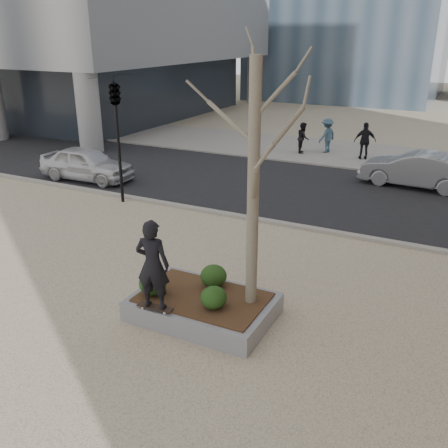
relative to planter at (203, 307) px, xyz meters
The scene contains 17 objects.
ground 1.02m from the planter, behind, with size 120.00×120.00×0.00m, color tan.
street 10.05m from the planter, 95.71° to the left, with size 60.00×8.00×0.02m, color black.
far_sidewalk 17.03m from the planter, 93.37° to the left, with size 60.00×6.00×0.02m, color gray.
planter is the anchor object (origin of this frame).
planter_mulch 0.25m from the planter, ahead, with size 2.70×1.70×0.04m, color #382314.
sycamore_tree 3.71m from the planter, 16.70° to the left, with size 2.80×2.80×6.60m, color gray, non-canonical shape.
shrub_left 1.22m from the planter, 159.30° to the right, with size 0.60×0.60×0.51m, color #1C3D13.
shrub_middle 0.73m from the planter, 91.83° to the left, with size 0.60×0.60×0.51m, color #1C3B12.
shrub_right 0.72m from the planter, 35.95° to the right, with size 0.55×0.55×0.47m, color #153811.
skateboard 1.13m from the planter, 126.68° to the right, with size 0.78×0.20×0.07m, color black, non-canonical shape.
skateboarder 1.67m from the planter, 126.68° to the right, with size 0.70×0.46×1.93m, color black.
police_car 12.03m from the planter, 142.87° to the left, with size 1.63×4.06×1.38m, color silver.
car_silver 12.72m from the planter, 77.10° to the left, with size 1.49×4.28×1.41m, color gray.
pedestrian_a 16.46m from the planter, 100.88° to the left, with size 0.75×0.58×1.54m, color black.
pedestrian_b 16.90m from the planter, 96.93° to the left, with size 1.13×0.65×1.74m, color #385466.
pedestrian_c 16.19m from the planter, 89.97° to the left, with size 1.04×0.43×1.78m, color black.
traffic_light_near 8.82m from the planter, 139.25° to the left, with size 0.60×2.48×4.50m, color black, non-canonical shape.
Camera 1 is at (5.70, -8.31, 5.87)m, focal length 40.00 mm.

